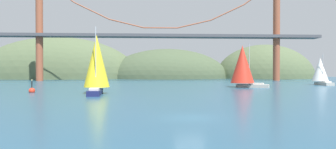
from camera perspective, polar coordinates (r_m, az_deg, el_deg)
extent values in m
plane|color=navy|center=(23.98, 4.43, -8.62)|extent=(360.00, 360.00, 0.00)
ellipsoid|color=#4C5B3D|center=(170.60, 18.71, -0.73)|extent=(55.23, 44.00, 38.17)
ellipsoid|color=#4C5B3D|center=(166.81, -21.13, -0.77)|extent=(88.24, 44.00, 45.35)
ellipsoid|color=#425138|center=(158.72, -0.08, -0.79)|extent=(68.10, 44.00, 32.83)
cylinder|color=brown|center=(128.35, -24.36, 8.25)|extent=(2.80, 2.80, 42.14)
cylinder|color=brown|center=(130.68, 20.90, 8.13)|extent=(2.80, 2.80, 42.14)
cube|color=#47474C|center=(119.43, -1.51, 7.72)|extent=(134.67, 6.00, 1.20)
cylinder|color=brown|center=(123.65, -15.00, 12.20)|extent=(14.31, 0.50, 7.14)
cylinder|color=brown|center=(120.64, -8.33, 10.08)|extent=(14.21, 0.50, 3.83)
cylinder|color=brown|center=(119.90, -1.51, 9.34)|extent=(14.10, 0.50, 0.50)
cylinder|color=brown|center=(121.35, 5.26, 10.03)|extent=(14.21, 0.50, 3.83)
cylinder|color=brown|center=(125.03, 11.81, 12.08)|extent=(14.31, 0.50, 7.14)
cube|color=#B7B2A8|center=(71.52, 16.56, -2.21)|extent=(7.74, 5.55, 0.75)
cube|color=beige|center=(71.31, 17.64, -1.77)|extent=(2.95, 2.68, 0.36)
cylinder|color=#B2B2B7|center=(71.57, 15.97, 2.01)|extent=(0.14, 0.14, 9.77)
cone|color=red|center=(71.84, 14.66, 2.01)|extent=(7.63, 7.63, 9.17)
cube|color=#191E4C|center=(48.69, -14.36, -3.45)|extent=(2.70, 7.94, 0.84)
cube|color=beige|center=(47.26, -14.53, -2.85)|extent=(1.71, 2.63, 0.36)
cylinder|color=#B2B2B7|center=(49.40, -14.28, 3.23)|extent=(0.14, 0.14, 10.58)
cone|color=yellow|center=(51.08, -14.09, 2.64)|extent=(4.82, 4.82, 9.07)
cube|color=#B7B2A8|center=(91.20, 28.76, -1.63)|extent=(2.86, 7.26, 0.83)
cube|color=beige|center=(90.04, 29.12, -1.28)|extent=(1.87, 2.42, 0.36)
cylinder|color=#B2B2B7|center=(91.78, 28.58, 1.18)|extent=(0.14, 0.14, 8.12)
cone|color=white|center=(93.18, 28.16, 0.91)|extent=(4.85, 4.85, 6.69)
sphere|color=red|center=(58.02, -25.60, -2.96)|extent=(1.10, 1.10, 1.10)
cylinder|color=black|center=(57.96, -25.60, -1.93)|extent=(0.20, 0.20, 1.60)
sphere|color=#F2EA99|center=(57.93, -25.61, -1.02)|extent=(0.24, 0.24, 0.24)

